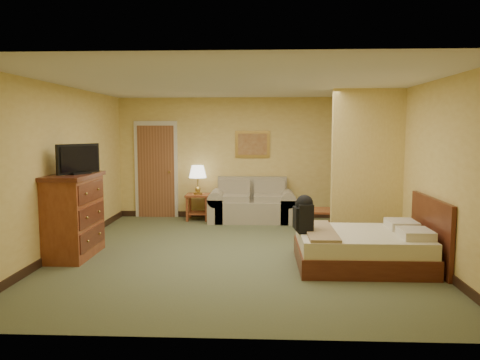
# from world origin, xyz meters

# --- Properties ---
(floor) EXTENTS (6.00, 6.00, 0.00)m
(floor) POSITION_xyz_m (0.00, 0.00, 0.00)
(floor) COLOR #535A3A
(floor) RESTS_ON ground
(ceiling) EXTENTS (6.00, 6.00, 0.00)m
(ceiling) POSITION_xyz_m (0.00, 0.00, 2.60)
(ceiling) COLOR white
(ceiling) RESTS_ON back_wall
(back_wall) EXTENTS (5.50, 0.02, 2.60)m
(back_wall) POSITION_xyz_m (0.00, 3.00, 1.30)
(back_wall) COLOR #DEBC5F
(back_wall) RESTS_ON floor
(left_wall) EXTENTS (0.02, 6.00, 2.60)m
(left_wall) POSITION_xyz_m (-2.75, 0.00, 1.30)
(left_wall) COLOR #DEBC5F
(left_wall) RESTS_ON floor
(right_wall) EXTENTS (0.02, 6.00, 2.60)m
(right_wall) POSITION_xyz_m (2.75, 0.00, 1.30)
(right_wall) COLOR #DEBC5F
(right_wall) RESTS_ON floor
(partition) EXTENTS (1.20, 0.15, 2.60)m
(partition) POSITION_xyz_m (2.15, 0.93, 1.30)
(partition) COLOR #DEBC5F
(partition) RESTS_ON floor
(door) EXTENTS (0.94, 0.16, 2.10)m
(door) POSITION_xyz_m (-1.95, 2.96, 1.03)
(door) COLOR beige
(door) RESTS_ON floor
(baseboard) EXTENTS (5.50, 0.02, 0.12)m
(baseboard) POSITION_xyz_m (0.00, 2.99, 0.06)
(baseboard) COLOR black
(baseboard) RESTS_ON floor
(loveseat) EXTENTS (1.80, 0.84, 0.91)m
(loveseat) POSITION_xyz_m (0.15, 2.57, 0.30)
(loveseat) COLOR #9D9277
(loveseat) RESTS_ON floor
(side_table) EXTENTS (0.50, 0.50, 0.55)m
(side_table) POSITION_xyz_m (-1.00, 2.65, 0.36)
(side_table) COLOR brown
(side_table) RESTS_ON floor
(table_lamp) EXTENTS (0.37, 0.37, 0.61)m
(table_lamp) POSITION_xyz_m (-1.00, 2.65, 1.01)
(table_lamp) COLOR #B39541
(table_lamp) RESTS_ON side_table
(coffee_table) EXTENTS (0.70, 0.70, 0.41)m
(coffee_table) POSITION_xyz_m (1.51, 1.66, 0.30)
(coffee_table) COLOR brown
(coffee_table) RESTS_ON floor
(wall_picture) EXTENTS (0.74, 0.04, 0.58)m
(wall_picture) POSITION_xyz_m (0.15, 2.97, 1.60)
(wall_picture) COLOR #B78E3F
(wall_picture) RESTS_ON back_wall
(dresser) EXTENTS (0.62, 1.18, 1.26)m
(dresser) POSITION_xyz_m (-2.47, -0.30, 0.63)
(dresser) COLOR brown
(dresser) RESTS_ON floor
(tv) EXTENTS (0.42, 0.66, 0.45)m
(tv) POSITION_xyz_m (-2.38, -0.30, 1.47)
(tv) COLOR black
(tv) RESTS_ON dresser
(bed) EXTENTS (1.88, 1.51, 0.98)m
(bed) POSITION_xyz_m (1.83, -0.60, 0.27)
(bed) COLOR #4A1D11
(bed) RESTS_ON floor
(backpack) EXTENTS (0.24, 0.33, 0.53)m
(backpack) POSITION_xyz_m (0.95, -0.62, 0.76)
(backpack) COLOR black
(backpack) RESTS_ON bed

